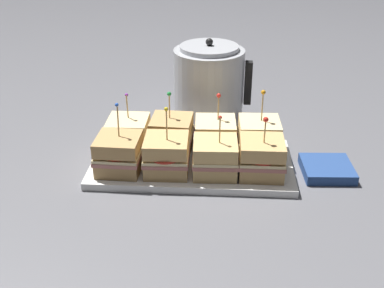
# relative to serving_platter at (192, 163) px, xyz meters

# --- Properties ---
(ground_plane) EXTENTS (6.00, 6.00, 0.00)m
(ground_plane) POSITION_rel_serving_platter_xyz_m (0.00, 0.00, -0.01)
(ground_plane) COLOR slate
(serving_platter) EXTENTS (0.47, 0.24, 0.02)m
(serving_platter) POSITION_rel_serving_platter_xyz_m (0.00, 0.00, 0.00)
(serving_platter) COLOR white
(serving_platter) RESTS_ON ground_plane
(sandwich_front_far_left) EXTENTS (0.11, 0.11, 0.16)m
(sandwich_front_far_left) POSITION_rel_serving_platter_xyz_m (-0.16, -0.06, 0.05)
(sandwich_front_far_left) COLOR tan
(sandwich_front_far_left) RESTS_ON serving_platter
(sandwich_front_center_left) EXTENTS (0.10, 0.10, 0.16)m
(sandwich_front_center_left) POSITION_rel_serving_platter_xyz_m (-0.05, -0.05, 0.05)
(sandwich_front_center_left) COLOR tan
(sandwich_front_center_left) RESTS_ON serving_platter
(sandwich_front_center_right) EXTENTS (0.10, 0.10, 0.14)m
(sandwich_front_center_right) POSITION_rel_serving_platter_xyz_m (0.06, -0.05, 0.05)
(sandwich_front_center_right) COLOR tan
(sandwich_front_center_right) RESTS_ON serving_platter
(sandwich_front_far_right) EXTENTS (0.10, 0.10, 0.14)m
(sandwich_front_far_right) POSITION_rel_serving_platter_xyz_m (0.16, -0.05, 0.05)
(sandwich_front_far_right) COLOR tan
(sandwich_front_far_right) RESTS_ON serving_platter
(sandwich_back_far_left) EXTENTS (0.10, 0.10, 0.14)m
(sandwich_back_far_left) POSITION_rel_serving_platter_xyz_m (-0.16, 0.05, 0.05)
(sandwich_back_far_left) COLOR beige
(sandwich_back_far_left) RESTS_ON serving_platter
(sandwich_back_center_left) EXTENTS (0.11, 0.11, 0.15)m
(sandwich_back_center_left) POSITION_rel_serving_platter_xyz_m (-0.05, 0.05, 0.05)
(sandwich_back_center_left) COLOR tan
(sandwich_back_center_left) RESTS_ON serving_platter
(sandwich_back_center_right) EXTENTS (0.11, 0.11, 0.15)m
(sandwich_back_center_right) POSITION_rel_serving_platter_xyz_m (0.05, 0.06, 0.05)
(sandwich_back_center_right) COLOR beige
(sandwich_back_center_right) RESTS_ON serving_platter
(sandwich_back_far_right) EXTENTS (0.10, 0.10, 0.16)m
(sandwich_back_far_right) POSITION_rel_serving_platter_xyz_m (0.16, 0.05, 0.05)
(sandwich_back_far_right) COLOR beige
(sandwich_back_far_right) RESTS_ON serving_platter
(kettle_steel) EXTENTS (0.22, 0.20, 0.24)m
(kettle_steel) POSITION_rel_serving_platter_xyz_m (0.03, 0.28, 0.10)
(kettle_steel) COLOR #B7BABF
(kettle_steel) RESTS_ON ground_plane
(napkin_stack) EXTENTS (0.12, 0.12, 0.02)m
(napkin_stack) POSITION_rel_serving_platter_xyz_m (0.32, -0.01, 0.00)
(napkin_stack) COLOR navy
(napkin_stack) RESTS_ON ground_plane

